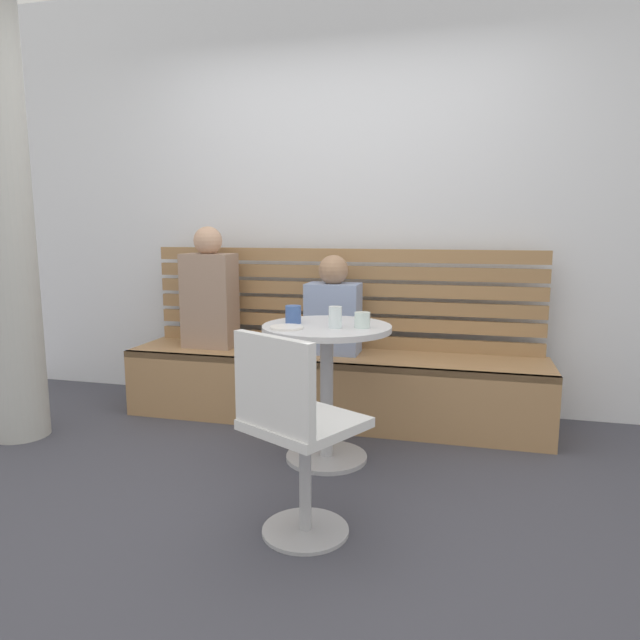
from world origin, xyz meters
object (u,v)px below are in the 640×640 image
at_px(cup_mug_blue, 293,314).
at_px(plate_small, 287,327).
at_px(booth_bench, 332,387).
at_px(person_adult, 210,293).
at_px(person_child_left, 334,310).
at_px(white_chair, 294,429).
at_px(cup_glass_short, 362,320).
at_px(cafe_table, 327,366).
at_px(cup_water_clear, 335,317).

bearing_deg(cup_mug_blue, plate_small, -84.49).
height_order(booth_bench, person_adult, person_adult).
distance_m(person_child_left, plate_small, 0.83).
distance_m(white_chair, cup_glass_short, 0.85).
height_order(cafe_table, person_adult, person_adult).
distance_m(person_adult, cup_glass_short, 1.36).
distance_m(white_chair, plate_small, 0.75).
distance_m(person_adult, person_child_left, 0.86).
bearing_deg(cup_glass_short, cup_mug_blue, 173.53).
height_order(booth_bench, cafe_table, cafe_table).
xyz_separation_m(booth_bench, cafe_table, (0.12, -0.63, 0.30)).
bearing_deg(cafe_table, person_child_left, 100.18).
relative_size(cup_glass_short, cup_water_clear, 0.73).
xyz_separation_m(white_chair, person_child_left, (-0.19, 1.48, 0.25)).
relative_size(white_chair, person_adult, 1.04).
bearing_deg(cafe_table, cup_water_clear, -46.94).
bearing_deg(cup_glass_short, person_child_left, 114.12).
height_order(person_adult, cup_mug_blue, person_adult).
xyz_separation_m(white_chair, cup_mug_blue, (-0.25, 0.82, 0.32)).
bearing_deg(cup_water_clear, person_child_left, 103.78).
xyz_separation_m(cafe_table, plate_small, (-0.17, -0.15, 0.23)).
height_order(cup_mug_blue, plate_small, cup_mug_blue).
bearing_deg(person_adult, white_chair, -54.55).
bearing_deg(cafe_table, cup_mug_blue, 175.24).
height_order(booth_bench, white_chair, white_chair).
xyz_separation_m(white_chair, cup_water_clear, (-0.01, 0.74, 0.33)).
distance_m(cup_water_clear, plate_small, 0.25).
bearing_deg(cup_water_clear, cup_glass_short, 15.37).
bearing_deg(plate_small, white_chair, -70.10).
xyz_separation_m(cafe_table, cup_glass_short, (0.19, -0.03, 0.26)).
distance_m(booth_bench, cup_glass_short, 0.92).
height_order(booth_bench, cup_mug_blue, cup_mug_blue).
bearing_deg(plate_small, booth_bench, 86.37).
bearing_deg(cup_mug_blue, cup_water_clear, -17.83).
distance_m(cup_mug_blue, cup_water_clear, 0.26).
height_order(cafe_table, cup_water_clear, cup_water_clear).
relative_size(cafe_table, white_chair, 0.87).
xyz_separation_m(person_adult, plate_small, (0.81, -0.81, -0.06)).
xyz_separation_m(cafe_table, cup_mug_blue, (-0.19, 0.02, 0.27)).
relative_size(person_child_left, cup_glass_short, 7.92).
height_order(person_adult, cup_glass_short, person_adult).
distance_m(booth_bench, white_chair, 1.47).
relative_size(white_chair, cup_glass_short, 10.63).
height_order(person_adult, cup_water_clear, person_adult).
relative_size(cafe_table, plate_small, 4.35).
bearing_deg(person_adult, cup_glass_short, -30.41).
height_order(cup_glass_short, plate_small, cup_glass_short).
height_order(booth_bench, cup_water_clear, cup_water_clear).
bearing_deg(plate_small, person_adult, 134.88).
distance_m(white_chair, person_child_left, 1.51).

